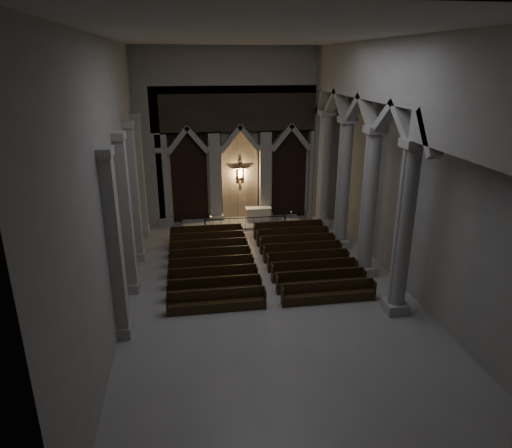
{
  "coord_description": "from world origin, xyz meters",
  "views": [
    {
      "loc": [
        -3.77,
        -19.95,
        11.04
      ],
      "look_at": [
        -0.2,
        3.0,
        2.71
      ],
      "focal_mm": 32.0,
      "sensor_mm": 36.0,
      "label": 1
    }
  ],
  "objects_px": {
    "worshipper": "(275,234)",
    "candle_stand_right": "(291,224)",
    "candle_stand_left": "(211,229)",
    "pews": "(259,262)",
    "altar": "(258,214)",
    "altar_rail": "(245,222)"
  },
  "relations": [
    {
      "from": "altar",
      "to": "candle_stand_left",
      "type": "relative_size",
      "value": 1.45
    },
    {
      "from": "candle_stand_left",
      "to": "worshipper",
      "type": "bearing_deg",
      "value": -28.5
    },
    {
      "from": "altar_rail",
      "to": "worshipper",
      "type": "height_order",
      "value": "altar_rail"
    },
    {
      "from": "candle_stand_left",
      "to": "pews",
      "type": "xyz_separation_m",
      "value": [
        2.32,
        -5.71,
        -0.01
      ]
    },
    {
      "from": "altar",
      "to": "pews",
      "type": "distance_m",
      "value": 7.71
    },
    {
      "from": "candle_stand_right",
      "to": "candle_stand_left",
      "type": "bearing_deg",
      "value": -178.92
    },
    {
      "from": "altar_rail",
      "to": "candle_stand_right",
      "type": "xyz_separation_m",
      "value": [
        3.21,
        0.18,
        -0.37
      ]
    },
    {
      "from": "altar_rail",
      "to": "pews",
      "type": "relative_size",
      "value": 0.55
    },
    {
      "from": "altar",
      "to": "worshipper",
      "type": "relative_size",
      "value": 1.7
    },
    {
      "from": "candle_stand_right",
      "to": "altar",
      "type": "bearing_deg",
      "value": 138.23
    },
    {
      "from": "altar",
      "to": "pews",
      "type": "bearing_deg",
      "value": -98.95
    },
    {
      "from": "altar_rail",
      "to": "candle_stand_left",
      "type": "relative_size",
      "value": 4.36
    },
    {
      "from": "altar_rail",
      "to": "candle_stand_right",
      "type": "height_order",
      "value": "candle_stand_right"
    },
    {
      "from": "pews",
      "to": "worshipper",
      "type": "bearing_deg",
      "value": 65.47
    },
    {
      "from": "altar",
      "to": "candle_stand_left",
      "type": "bearing_deg",
      "value": -151.6
    },
    {
      "from": "altar",
      "to": "pews",
      "type": "relative_size",
      "value": 0.18
    },
    {
      "from": "candle_stand_left",
      "to": "candle_stand_right",
      "type": "bearing_deg",
      "value": 1.08
    },
    {
      "from": "candle_stand_left",
      "to": "pews",
      "type": "relative_size",
      "value": 0.13
    },
    {
      "from": "altar",
      "to": "altar_rail",
      "type": "relative_size",
      "value": 0.33
    },
    {
      "from": "pews",
      "to": "altar",
      "type": "bearing_deg",
      "value": 81.05
    },
    {
      "from": "altar_rail",
      "to": "worshipper",
      "type": "bearing_deg",
      "value": -51.71
    },
    {
      "from": "worshipper",
      "to": "candle_stand_right",
      "type": "bearing_deg",
      "value": 66.07
    }
  ]
}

